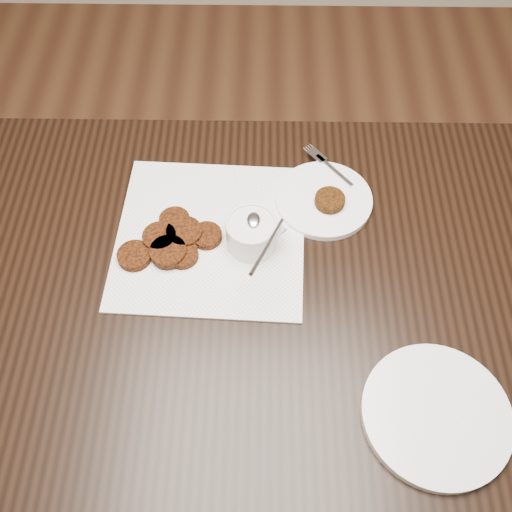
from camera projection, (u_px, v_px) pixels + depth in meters
The scene contains 7 objects.
floor at pixel (253, 439), 1.60m from camera, with size 4.00×4.00×0.00m, color brown.
table at pixel (223, 375), 1.30m from camera, with size 1.29×0.83×0.75m, color black.
napkin at pixel (211, 235), 1.05m from camera, with size 0.34×0.34×0.00m, color white.
sauce_ramekin at pixel (251, 222), 0.99m from camera, with size 0.12×0.12×0.13m, color silver, non-canonical shape.
patty_cluster at pixel (172, 242), 1.03m from camera, with size 0.21×0.21×0.02m, color #662A0D, non-canonical shape.
plate_with_patty at pixel (324, 197), 1.09m from camera, with size 0.18×0.18×0.03m, color white, non-canonical shape.
plate_empty at pixel (436, 415), 0.86m from camera, with size 0.22×0.22×0.02m, color white.
Camera 1 is at (0.02, -0.45, 1.61)m, focal length 40.68 mm.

